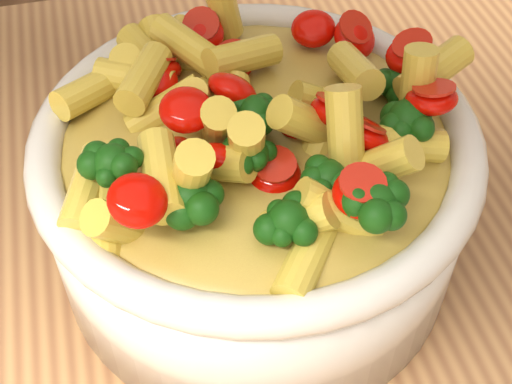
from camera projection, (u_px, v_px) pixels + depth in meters
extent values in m
cube|color=#B17D4B|center=(335.00, 311.00, 0.48)|extent=(1.20, 0.80, 0.04)
cylinder|color=silver|center=(256.00, 197.00, 0.46)|extent=(0.26, 0.26, 0.10)
ellipsoid|color=silver|center=(256.00, 229.00, 0.48)|extent=(0.24, 0.24, 0.04)
torus|color=silver|center=(256.00, 139.00, 0.42)|extent=(0.27, 0.27, 0.02)
ellipsoid|color=gold|center=(256.00, 139.00, 0.42)|extent=(0.23, 0.23, 0.03)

